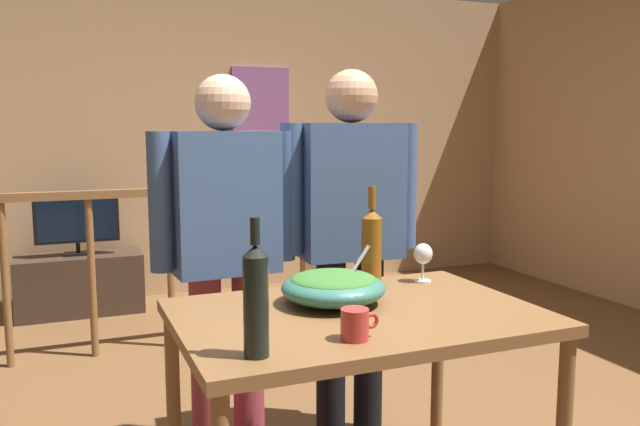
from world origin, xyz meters
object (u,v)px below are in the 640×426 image
stair_railing (131,247)px  person_standing_left (225,238)px  serving_table (358,336)px  person_standing_right (351,223)px  salad_bowl (333,286)px  wine_bottle_dark (256,299)px  flat_screen_tv (77,221)px  wine_glass (423,255)px  wine_bottle_amber (371,244)px  framed_picture (261,101)px  tv_console (80,284)px  mug_red (355,324)px

stair_railing → person_standing_left: (0.22, -1.51, 0.29)m
stair_railing → serving_table: size_ratio=2.85×
person_standing_left → person_standing_right: person_standing_right is taller
salad_bowl → wine_bottle_dark: size_ratio=0.96×
flat_screen_tv → wine_glass: wine_glass is taller
stair_railing → wine_bottle_amber: size_ratio=8.89×
person_standing_left → person_standing_right: (0.56, -0.00, 0.03)m
stair_railing → serving_table: 2.22m
framed_picture → flat_screen_tv: size_ratio=0.96×
person_standing_right → wine_bottle_amber: bearing=82.2°
stair_railing → wine_glass: 2.11m
person_standing_left → flat_screen_tv: bearing=-82.2°
stair_railing → tv_console: (-0.28, 1.02, -0.44)m
stair_railing → wine_bottle_amber: bearing=-68.9°
mug_red → person_standing_right: size_ratio=0.07×
wine_glass → tv_console: bearing=112.2°
tv_console → mug_red: 3.56m
framed_picture → wine_glass: (-0.33, -3.21, -0.72)m
stair_railing → person_standing_left: size_ratio=2.11×
flat_screen_tv → wine_bottle_dark: wine_bottle_dark is taller
salad_bowl → person_standing_right: size_ratio=0.22×
flat_screen_tv → wine_bottle_dark: size_ratio=1.59×
framed_picture → mug_red: bearing=-103.1°
tv_console → wine_bottle_dark: bearing=-84.2°
tv_console → serving_table: (0.78, -3.19, 0.48)m
serving_table → wine_glass: 0.53m
framed_picture → wine_bottle_dark: (-1.17, -3.76, -0.66)m
wine_glass → person_standing_left: size_ratio=0.10×
wine_glass → mug_red: bearing=-135.8°
salad_bowl → wine_glass: (0.45, 0.16, 0.04)m
flat_screen_tv → wine_bottle_dark: (0.35, -3.43, 0.24)m
stair_railing → wine_bottle_dark: bearing=-88.4°
wine_bottle_amber → person_standing_right: person_standing_right is taller
wine_bottle_amber → mug_red: 0.68m
tv_console → person_standing_right: 2.84m
flat_screen_tv → framed_picture: bearing=11.9°
tv_console → wine_bottle_dark: (0.35, -3.47, 0.72)m
salad_bowl → wine_glass: size_ratio=2.35×
mug_red → wine_bottle_dark: bearing=-175.6°
flat_screen_tv → serving_table: 3.25m
wine_bottle_amber → tv_console: bearing=109.1°
wine_glass → person_standing_left: person_standing_left is taller
stair_railing → flat_screen_tv: bearing=105.7°
framed_picture → salad_bowl: size_ratio=1.59×
wine_bottle_amber → person_standing_left: size_ratio=0.24×
person_standing_right → tv_console: bearing=-63.8°
framed_picture → person_standing_right: (-0.46, -2.82, -0.64)m
flat_screen_tv → wine_glass: bearing=-67.6°
stair_railing → wine_bottle_amber: 2.00m
flat_screen_tv → mug_red: bearing=-79.2°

